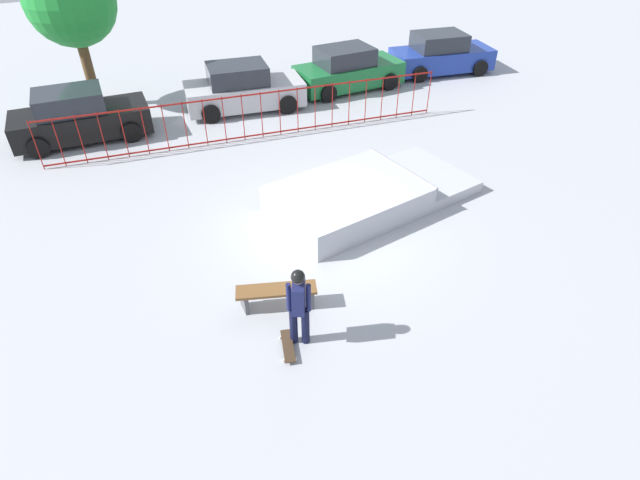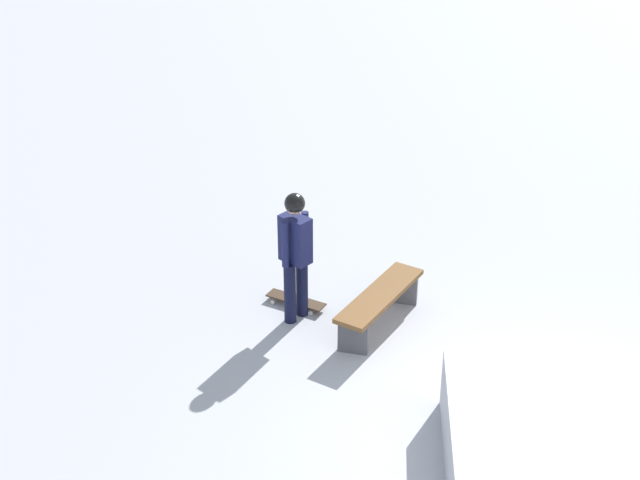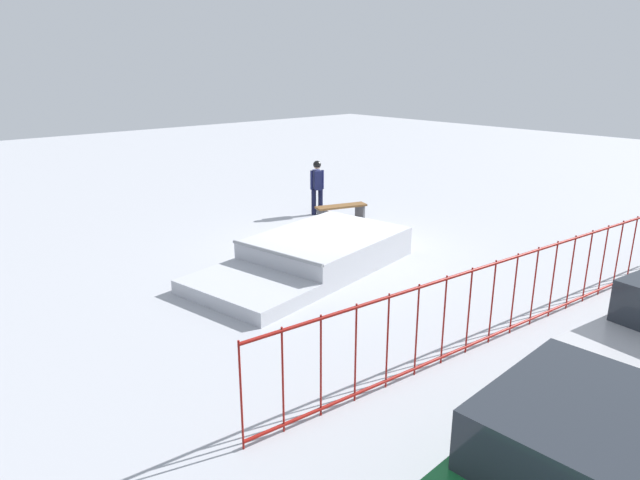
{
  "view_description": "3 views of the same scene",
  "coord_description": "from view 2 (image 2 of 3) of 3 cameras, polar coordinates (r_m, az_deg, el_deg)",
  "views": [
    {
      "loc": [
        -4.43,
        -9.22,
        7.36
      ],
      "look_at": [
        -0.85,
        -1.37,
        0.9
      ],
      "focal_mm": 28.97,
      "sensor_mm": 36.0,
      "label": 1
    },
    {
      "loc": [
        7.0,
        -0.44,
        6.09
      ],
      "look_at": [
        -2.29,
        -2.77,
        1.0
      ],
      "focal_mm": 49.41,
      "sensor_mm": 36.0,
      "label": 2
    },
    {
      "loc": [
        9.4,
        10.03,
        4.57
      ],
      "look_at": [
        1.02,
        0.56,
        0.6
      ],
      "focal_mm": 31.35,
      "sensor_mm": 36.0,
      "label": 3
    }
  ],
  "objects": [
    {
      "name": "ground_plane",
      "position": [
        9.29,
        13.68,
        -13.96
      ],
      "size": [
        60.0,
        60.0,
        0.0
      ],
      "primitive_type": "plane",
      "color": "#A8AAB2"
    },
    {
      "name": "skater",
      "position": [
        10.67,
        -1.6,
        -0.49
      ],
      "size": [
        0.4,
        0.44,
        1.73
      ],
      "rotation": [
        0.0,
        0.0,
        4.23
      ],
      "color": "black",
      "rests_on": "ground"
    },
    {
      "name": "skateboard",
      "position": [
        11.38,
        -1.57,
        -3.92
      ],
      "size": [
        0.41,
        0.82,
        0.09
      ],
      "rotation": [
        0.0,
        0.0,
        4.46
      ],
      "color": "#3F2D1E",
      "rests_on": "ground"
    },
    {
      "name": "park_bench",
      "position": [
        10.84,
        3.9,
        -4.01
      ],
      "size": [
        1.65,
        0.87,
        0.48
      ],
      "rotation": [
        0.0,
        0.0,
        2.83
      ],
      "color": "brown",
      "rests_on": "ground"
    }
  ]
}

